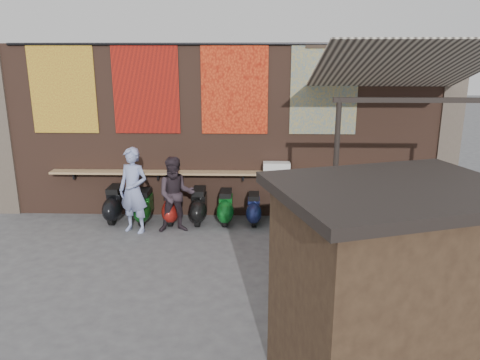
{
  "coord_description": "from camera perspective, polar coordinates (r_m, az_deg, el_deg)",
  "views": [
    {
      "loc": [
        0.75,
        -8.15,
        3.83
      ],
      "look_at": [
        0.46,
        1.2,
        1.25
      ],
      "focal_mm": 35.0,
      "sensor_mm": 36.0,
      "label": 1
    }
  ],
  "objects": [
    {
      "name": "ground",
      "position": [
        9.03,
        -3.21,
        -9.67
      ],
      "size": [
        70.0,
        70.0,
        0.0
      ],
      "primitive_type": "plane",
      "color": "#474749",
      "rests_on": "ground"
    },
    {
      "name": "brick_wall",
      "position": [
        11.02,
        -2.17,
        5.88
      ],
      "size": [
        10.0,
        0.4,
        4.0
      ],
      "primitive_type": "cube",
      "color": "brown",
      "rests_on": "ground"
    },
    {
      "name": "pier_left",
      "position": [
        12.5,
        -26.8,
        5.38
      ],
      "size": [
        0.5,
        0.5,
        4.0
      ],
      "primitive_type": "cube",
      "color": "#4C4238",
      "rests_on": "ground"
    },
    {
      "name": "pier_right",
      "position": [
        11.86,
        23.87,
        5.25
      ],
      "size": [
        0.5,
        0.5,
        4.0
      ],
      "primitive_type": "cube",
      "color": "#4C4238",
      "rests_on": "ground"
    },
    {
      "name": "eating_counter",
      "position": [
        10.85,
        -2.26,
        0.86
      ],
      "size": [
        8.0,
        0.32,
        0.05
      ],
      "primitive_type": "cube",
      "color": "#9E7A51",
      "rests_on": "brick_wall"
    },
    {
      "name": "shelf_box",
      "position": [
        10.77,
        4.49,
        1.52
      ],
      "size": [
        0.62,
        0.28,
        0.24
      ],
      "primitive_type": "cube",
      "color": "white",
      "rests_on": "eating_counter"
    },
    {
      "name": "tapestry_redgold",
      "position": [
        11.51,
        -20.8,
        10.33
      ],
      "size": [
        1.5,
        0.02,
        2.0
      ],
      "primitive_type": "cube",
      "color": "#9B3916",
      "rests_on": "brick_wall"
    },
    {
      "name": "tapestry_sun",
      "position": [
        10.94,
        -11.39,
        10.8
      ],
      "size": [
        1.5,
        0.02,
        2.0
      ],
      "primitive_type": "cube",
      "color": "red",
      "rests_on": "brick_wall"
    },
    {
      "name": "tapestry_orange",
      "position": [
        10.67,
        -0.67,
        10.98
      ],
      "size": [
        1.5,
        0.02,
        2.0
      ],
      "primitive_type": "cube",
      "color": "#DE441B",
      "rests_on": "brick_wall"
    },
    {
      "name": "tapestry_multi",
      "position": [
        10.77,
        10.21,
        10.79
      ],
      "size": [
        1.5,
        0.02,
        2.0
      ],
      "primitive_type": "cube",
      "color": "#2A5F9A",
      "rests_on": "brick_wall"
    },
    {
      "name": "hang_rail",
      "position": [
        10.64,
        -2.37,
        16.24
      ],
      "size": [
        9.5,
        0.06,
        0.06
      ],
      "primitive_type": "cylinder",
      "rotation": [
        0.0,
        1.57,
        0.0
      ],
      "color": "black",
      "rests_on": "brick_wall"
    },
    {
      "name": "scooter_stool_0",
      "position": [
        11.22,
        -15.01,
        -2.87
      ],
      "size": [
        0.38,
        0.85,
        0.81
      ],
      "primitive_type": null,
      "color": "black",
      "rests_on": "ground"
    },
    {
      "name": "scooter_stool_1",
      "position": [
        10.99,
        -11.62,
        -3.19
      ],
      "size": [
        0.36,
        0.79,
        0.75
      ],
      "primitive_type": null,
      "color": "#0D4512",
      "rests_on": "ground"
    },
    {
      "name": "scooter_stool_2",
      "position": [
        10.87,
        -8.28,
        -3.22
      ],
      "size": [
        0.36,
        0.8,
        0.76
      ],
      "primitive_type": null,
      "color": "maroon",
      "rests_on": "ground"
    },
    {
      "name": "scooter_stool_3",
      "position": [
        10.78,
        -5.04,
        -3.18
      ],
      "size": [
        0.38,
        0.84,
        0.8
      ],
      "primitive_type": null,
      "color": "black",
      "rests_on": "ground"
    },
    {
      "name": "scooter_stool_4",
      "position": [
        10.72,
        -1.75,
        -3.36
      ],
      "size": [
        0.36,
        0.79,
        0.75
      ],
      "primitive_type": null,
      "color": "#0D5F1D",
      "rests_on": "ground"
    },
    {
      "name": "scooter_stool_5",
      "position": [
        10.72,
        1.68,
        -3.55
      ],
      "size": [
        0.32,
        0.72,
        0.69
      ],
      "primitive_type": null,
      "color": "#171F50",
      "rests_on": "ground"
    },
    {
      "name": "scooter_stool_6",
      "position": [
        10.76,
        5.18,
        -3.09
      ],
      "size": [
        0.4,
        0.88,
        0.84
      ],
      "primitive_type": null,
      "color": "#1B6F5B",
      "rests_on": "ground"
    },
    {
      "name": "scooter_stool_7",
      "position": [
        10.73,
        8.44,
        -3.23
      ],
      "size": [
        0.4,
        0.89,
        0.85
      ],
      "primitive_type": null,
      "color": "#0D2092",
      "rests_on": "ground"
    },
    {
      "name": "scooter_stool_8",
      "position": [
        10.9,
        12.01,
        -3.55
      ],
      "size": [
        0.33,
        0.72,
        0.69
      ],
      "primitive_type": null,
      "color": "#1E1246",
      "rests_on": "ground"
    },
    {
      "name": "scooter_stool_9",
      "position": [
        11.0,
        15.31,
        -3.43
      ],
      "size": [
        0.35,
        0.79,
        0.75
      ],
      "primitive_type": null,
      "color": "#B60E22",
      "rests_on": "ground"
    },
    {
      "name": "diner_left",
      "position": [
        10.32,
        -12.86,
        -1.24
      ],
      "size": [
        0.79,
        0.65,
        1.87
      ],
      "primitive_type": "imported",
      "rotation": [
        0.0,
        0.0,
        -0.35
      ],
      "color": "#8794C5",
      "rests_on": "ground"
    },
    {
      "name": "diner_right",
      "position": [
        10.19,
        -7.82,
        -1.8
      ],
      "size": [
        0.92,
        0.78,
        1.67
      ],
      "primitive_type": "imported",
      "rotation": [
        0.0,
        0.0,
        0.2
      ],
      "color": "#2E242B",
      "rests_on": "ground"
    },
    {
      "name": "shopper_navy",
      "position": [
        9.4,
        23.85,
        -4.75
      ],
      "size": [
        0.97,
        0.5,
        1.59
      ],
      "primitive_type": "imported",
      "rotation": [
        0.0,
        0.0,
        3.26
      ],
      "color": "black",
      "rests_on": "ground"
    },
    {
      "name": "shopper_grey",
      "position": [
        9.01,
        23.7,
        -5.8
      ],
      "size": [
        1.05,
        0.69,
        1.53
      ],
      "primitive_type": "imported",
      "rotation": [
        0.0,
        0.0,
        3.01
      ],
      "color": "slate",
      "rests_on": "ground"
    },
    {
      "name": "shopper_tan",
      "position": [
        8.99,
        13.57,
        -3.93
      ],
      "size": [
        1.04,
        1.04,
        1.83
      ],
      "primitive_type": "imported",
      "rotation": [
        0.0,
        0.0,
        0.79
      ],
      "color": "#9E7365",
      "rests_on": "ground"
    },
    {
      "name": "market_stall",
      "position": [
        5.59,
        17.41,
        -13.57
      ],
      "size": [
        2.58,
        2.23,
        2.37
      ],
      "primitive_type": "cube",
      "rotation": [
        0.0,
        0.0,
        0.31
      ],
      "color": "black",
      "rests_on": "ground"
    },
    {
      "name": "stall_roof",
      "position": [
        5.12,
        18.52,
        -1.25
      ],
      "size": [
        2.91,
        2.55,
        0.12
      ],
      "primitive_type": "cube",
      "rotation": [
        0.0,
        0.0,
        0.31
      ],
      "color": "black",
      "rests_on": "market_stall"
    },
    {
      "name": "stall_sign",
      "position": [
        6.02,
        13.4,
        -5.53
      ],
      "size": [
        1.15,
        0.41,
        0.5
      ],
      "primitive_type": "cube",
      "rotation": [
        0.0,
        0.0,
        0.31
      ],
      "color": "gold",
      "rests_on": "market_stall"
    },
    {
      "name": "stall_shelf",
      "position": [
        6.37,
        12.91,
        -12.72
      ],
      "size": [
        1.76,
        0.65,
        0.06
      ],
      "primitive_type": "cube",
      "rotation": [
        0.0,
        0.0,
        0.31
      ],
      "color": "#473321",
      "rests_on": "market_stall"
    },
    {
      "name": "awning_canvas",
      "position": [
        9.46,
        19.17,
        12.93
      ],
      "size": [
        3.2,
        3.28,
        0.97
      ],
      "primitive_type": "cube",
      "rotation": [
        -0.28,
        0.0,
        0.0
      ],
      "color": "beige",
      "rests_on": "brick_wall"
    },
    {
      "name": "awning_ledger",
      "position": [
        10.99,
        16.89,
        15.44
      ],
      "size": [
        3.3,
        0.08,
        0.12
      ],
      "primitive_type": "cube",
      "color": "#33261C",
      "rests_on": "brick_wall"
    },
    {
      "name": "awning_header",
      "position": [
        8.07,
        21.98,
        9.02
      ],
      "size": [
        3.0,
        0.08,
        0.08
      ],
      "primitive_type": "cube",
      "color": "black",
      "rests_on": "awning_post_left"
    },
    {
      "name": "awning_post_left",
      "position": [
        8.0,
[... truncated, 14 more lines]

